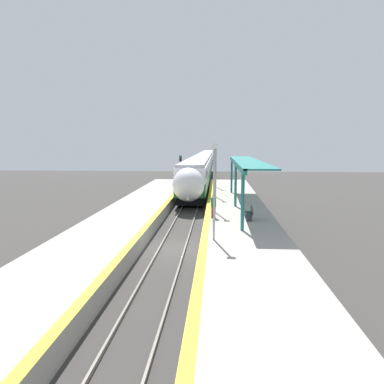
% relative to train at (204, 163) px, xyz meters
% --- Properties ---
extents(ground_plane, '(120.00, 120.00, 0.00)m').
position_rel_train_xyz_m(ground_plane, '(0.00, -49.94, -2.31)').
color(ground_plane, '#383533').
extents(rail_left, '(0.08, 90.00, 0.15)m').
position_rel_train_xyz_m(rail_left, '(-0.72, -49.94, -2.23)').
color(rail_left, slate).
rests_on(rail_left, ground_plane).
extents(rail_right, '(0.08, 90.00, 0.15)m').
position_rel_train_xyz_m(rail_right, '(0.72, -49.94, -2.23)').
color(rail_right, slate).
rests_on(rail_right, ground_plane).
extents(train, '(2.92, 79.85, 4.04)m').
position_rel_train_xyz_m(train, '(0.00, 0.00, 0.00)').
color(train, black).
rests_on(train, ground_plane).
extents(platform_right, '(4.80, 64.00, 0.92)m').
position_rel_train_xyz_m(platform_right, '(4.03, -49.94, -1.85)').
color(platform_right, '#9E998E').
rests_on(platform_right, ground_plane).
extents(platform_left, '(4.65, 64.00, 0.92)m').
position_rel_train_xyz_m(platform_left, '(-3.96, -49.94, -1.85)').
color(platform_left, '#9E998E').
rests_on(platform_left, ground_plane).
extents(platform_bench, '(0.44, 1.49, 0.89)m').
position_rel_train_xyz_m(platform_bench, '(4.67, -45.96, -0.93)').
color(platform_bench, '#2D333D').
rests_on(platform_bench, platform_right).
extents(person_waiting, '(0.36, 0.22, 1.60)m').
position_rel_train_xyz_m(person_waiting, '(2.25, -45.43, -0.58)').
color(person_waiting, maroon).
rests_on(person_waiting, platform_right).
extents(railway_signal, '(0.28, 0.28, 4.50)m').
position_rel_train_xyz_m(railway_signal, '(-1.97, -25.32, 0.43)').
color(railway_signal, '#59595E').
rests_on(railway_signal, ground_plane).
extents(lamppost_near, '(0.36, 0.20, 5.01)m').
position_rel_train_xyz_m(lamppost_near, '(2.34, -51.33, 1.49)').
color(lamppost_near, '#9E9EA3').
rests_on(lamppost_near, platform_right).
extents(lamppost_mid, '(0.36, 0.20, 5.01)m').
position_rel_train_xyz_m(lamppost_mid, '(2.34, -43.33, 1.49)').
color(lamppost_mid, '#9E9EA3').
rests_on(lamppost_mid, platform_right).
extents(lamppost_far, '(0.36, 0.20, 5.01)m').
position_rel_train_xyz_m(lamppost_far, '(2.34, -35.33, 1.49)').
color(lamppost_far, '#9E9EA3').
rests_on(lamppost_far, platform_right).
extents(lamppost_farthest, '(0.36, 0.20, 5.01)m').
position_rel_train_xyz_m(lamppost_farthest, '(2.34, -27.33, 1.49)').
color(lamppost_farthest, '#9E9EA3').
rests_on(lamppost_farthest, platform_right).
extents(station_canopy, '(2.02, 20.06, 3.70)m').
position_rel_train_xyz_m(station_canopy, '(4.55, -40.53, 2.08)').
color(station_canopy, '#1E6B66').
rests_on(station_canopy, platform_right).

